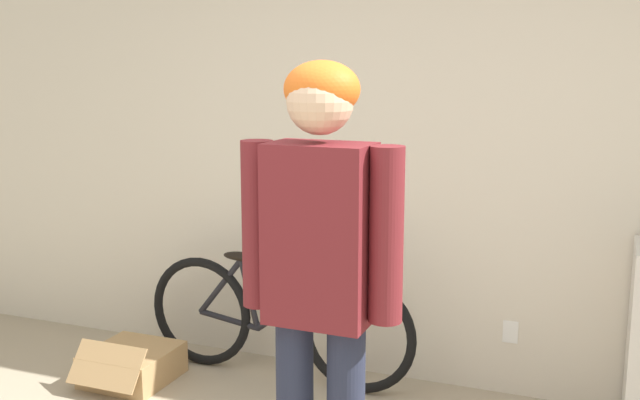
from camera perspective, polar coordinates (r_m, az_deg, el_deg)
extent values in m
cube|color=beige|center=(4.07, 7.26, 3.88)|extent=(8.00, 0.06, 2.60)
cube|color=white|center=(4.16, 14.31, -9.71)|extent=(0.08, 0.01, 0.12)
cube|color=maroon|center=(2.61, 0.00, -2.61)|extent=(0.37, 0.23, 0.64)
cylinder|color=maroon|center=(2.71, -4.75, -1.85)|extent=(0.12, 0.12, 0.61)
cylinder|color=maroon|center=(2.53, 5.08, -2.71)|extent=(0.12, 0.12, 0.61)
sphere|color=#DBB28E|center=(2.55, 0.00, 7.53)|extent=(0.23, 0.23, 0.23)
ellipsoid|color=orange|center=(2.56, 0.14, 8.45)|extent=(0.27, 0.24, 0.20)
torus|color=black|center=(4.47, -9.05, -8.38)|extent=(0.65, 0.07, 0.65)
torus|color=black|center=(4.07, 2.91, -10.23)|extent=(0.65, 0.07, 0.65)
cylinder|color=black|center=(4.39, -6.96, -9.04)|extent=(0.38, 0.04, 0.08)
cylinder|color=black|center=(4.35, -7.58, -6.52)|extent=(0.30, 0.04, 0.36)
cylinder|color=black|center=(4.27, -5.41, -7.15)|extent=(0.13, 0.04, 0.40)
cylinder|color=black|center=(4.15, -1.81, -7.77)|extent=(0.51, 0.05, 0.41)
cylinder|color=black|center=(4.11, -2.44, -5.10)|extent=(0.59, 0.05, 0.05)
cylinder|color=black|center=(4.03, 2.14, -7.97)|extent=(0.15, 0.04, 0.34)
cylinder|color=black|center=(3.99, 1.64, -5.28)|extent=(0.07, 0.04, 0.08)
cylinder|color=black|center=(3.97, 1.91, -4.89)|extent=(0.04, 0.46, 0.02)
ellipsoid|color=black|center=(4.24, -6.04, -4.30)|extent=(0.22, 0.09, 0.05)
cube|color=tan|center=(4.42, -14.09, -12.05)|extent=(0.44, 0.45, 0.18)
cube|color=tan|center=(4.23, -15.96, -12.06)|extent=(0.42, 0.16, 0.20)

